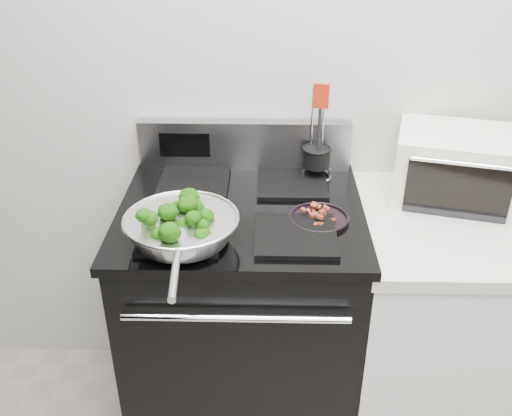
{
  "coord_description": "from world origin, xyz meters",
  "views": [
    {
      "loc": [
        -0.21,
        -0.19,
        1.86
      ],
      "look_at": [
        -0.25,
        1.36,
        0.98
      ],
      "focal_mm": 40.0,
      "sensor_mm": 36.0,
      "label": 1
    }
  ],
  "objects_px": {
    "bacon_plate": "(319,215)",
    "utensil_holder": "(316,162)",
    "gas_range": "(243,318)",
    "skillet": "(182,227)",
    "toaster_oven": "(457,166)"
  },
  "relations": [
    {
      "from": "bacon_plate",
      "to": "utensil_holder",
      "type": "bearing_deg",
      "value": 88.13
    },
    {
      "from": "gas_range",
      "to": "utensil_holder",
      "type": "height_order",
      "value": "utensil_holder"
    },
    {
      "from": "skillet",
      "to": "bacon_plate",
      "type": "distance_m",
      "value": 0.43
    },
    {
      "from": "skillet",
      "to": "toaster_oven",
      "type": "xyz_separation_m",
      "value": [
        0.88,
        0.36,
        0.03
      ]
    },
    {
      "from": "gas_range",
      "to": "utensil_holder",
      "type": "bearing_deg",
      "value": 40.94
    },
    {
      "from": "bacon_plate",
      "to": "utensil_holder",
      "type": "relative_size",
      "value": 0.54
    },
    {
      "from": "skillet",
      "to": "bacon_plate",
      "type": "relative_size",
      "value": 2.84
    },
    {
      "from": "bacon_plate",
      "to": "toaster_oven",
      "type": "xyz_separation_m",
      "value": [
        0.48,
        0.23,
        0.07
      ]
    },
    {
      "from": "bacon_plate",
      "to": "utensil_holder",
      "type": "xyz_separation_m",
      "value": [
        0.01,
        0.29,
        0.05
      ]
    },
    {
      "from": "utensil_holder",
      "to": "toaster_oven",
      "type": "distance_m",
      "value": 0.47
    },
    {
      "from": "skillet",
      "to": "utensil_holder",
      "type": "bearing_deg",
      "value": 41.67
    },
    {
      "from": "bacon_plate",
      "to": "toaster_oven",
      "type": "height_order",
      "value": "toaster_oven"
    },
    {
      "from": "bacon_plate",
      "to": "utensil_holder",
      "type": "distance_m",
      "value": 0.3
    },
    {
      "from": "utensil_holder",
      "to": "gas_range",
      "type": "bearing_deg",
      "value": -127.34
    },
    {
      "from": "bacon_plate",
      "to": "toaster_oven",
      "type": "bearing_deg",
      "value": 25.26
    }
  ]
}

